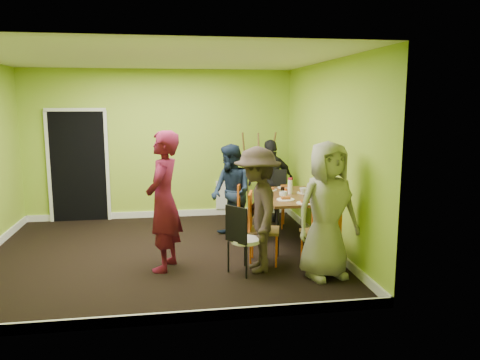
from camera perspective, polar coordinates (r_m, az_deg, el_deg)
The scene contains 28 objects.
ground at distance 7.05m, azimuth -9.58°, elevation -8.83°, with size 5.00×5.00×0.00m, color black.
room_walls at distance 6.85m, azimuth -10.00°, elevation -0.85°, with size 5.04×4.54×2.82m.
dining_table at distance 7.43m, azimuth 6.32°, elevation -2.25°, with size 0.90×1.50×0.75m.
chair_left_far at distance 7.50m, azimuth 0.76°, elevation -3.49°, with size 0.48×0.48×0.92m.
chair_left_near at distance 6.44m, azimuth 2.22°, elevation -5.33°, with size 0.50×0.50×0.99m.
chair_back_end at distance 8.44m, azimuth 4.27°, elevation -0.70°, with size 0.54×0.59×1.00m.
chair_front_end at distance 6.23m, azimuth 10.07°, elevation -5.71°, with size 0.46×0.46×1.04m.
chair_bentwood at distance 6.04m, azimuth 0.28°, elevation -6.85°, with size 0.50×0.49×0.91m.
easel at distance 8.85m, azimuth 2.20°, elevation 0.51°, with size 0.66×0.62×1.65m.
plate_near_left at distance 7.78m, azimuth 3.68°, elevation -1.21°, with size 0.23×0.23×0.01m, color white.
plate_near_right at distance 7.05m, azimuth 5.58°, elevation -2.37°, with size 0.27×0.27×0.01m, color white.
plate_far_back at distance 8.02m, azimuth 5.49°, elevation -0.92°, with size 0.25×0.25×0.01m, color white.
plate_far_front at distance 6.83m, azimuth 7.99°, elevation -2.80°, with size 0.26×0.26×0.01m, color white.
plate_wall_back at distance 7.59m, azimuth 7.82°, elevation -1.55°, with size 0.24×0.24×0.01m, color white.
plate_wall_front at distance 7.34m, azimuth 8.85°, elevation -1.96°, with size 0.26×0.26×0.01m, color white.
thermos at distance 7.47m, azimuth 6.12°, elevation -0.84°, with size 0.07×0.07×0.23m, color white.
blue_bottle at distance 7.12m, azimuth 9.34°, elevation -1.63°, with size 0.08×0.08×0.18m, color blue.
orange_bottle at distance 7.51m, azimuth 5.58°, elevation -1.34°, with size 0.04×0.04×0.09m, color orange.
glass_mid at distance 7.57m, azimuth 5.21°, elevation -1.23°, with size 0.07×0.07×0.09m, color black.
glass_back at distance 7.87m, azimuth 6.08°, elevation -0.81°, with size 0.06×0.06×0.10m, color black.
glass_front at distance 7.00m, azimuth 8.06°, elevation -2.18°, with size 0.07×0.07×0.09m, color black.
cup_a at distance 7.21m, azimuth 5.28°, elevation -1.76°, with size 0.12×0.12×0.10m, color white.
cup_b at distance 7.51m, azimuth 7.69°, elevation -1.32°, with size 0.11×0.11×0.10m, color white.
person_standing at distance 6.19m, azimuth -9.29°, elevation -2.56°, with size 0.67×0.44×1.84m, color #5B0F27.
person_left_far at distance 7.48m, azimuth -1.08°, elevation -1.52°, with size 0.75×0.58×1.54m, color #142033.
person_left_near at distance 6.09m, azimuth 2.15°, elevation -3.63°, with size 1.06×0.61×1.64m, color #312520.
person_back_end at distance 8.55m, azimuth 3.82°, elevation -0.17°, with size 0.90×0.37×1.53m, color black.
person_front_end at distance 5.95m, azimuth 10.57°, elevation -3.64°, with size 0.85×0.55×1.73m, color gray.
Camera 1 is at (0.12, -6.69, 2.21)m, focal length 35.00 mm.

